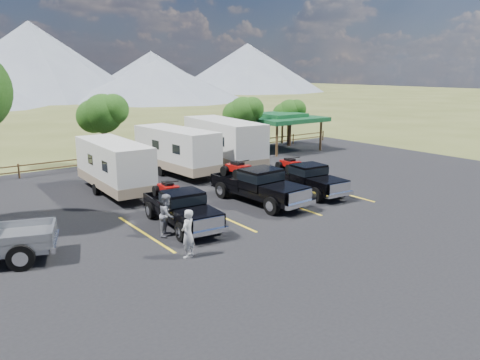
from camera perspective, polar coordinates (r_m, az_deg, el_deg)
ground at (r=20.79m, az=8.58°, el=-6.26°), size 320.00×320.00×0.00m
asphalt_lot at (r=22.88m, az=3.29°, el=-4.23°), size 44.00×34.00×0.04m
stall_lines at (r=23.62m, az=1.74°, el=-3.59°), size 12.12×5.50×0.01m
tree_ne_a at (r=38.54m, az=0.36°, el=8.23°), size 3.11×2.92×4.76m
tree_ne_b at (r=43.15m, az=6.03°, el=8.24°), size 2.77×2.59×4.27m
tree_north at (r=35.03m, az=-16.42°, el=7.76°), size 3.46×3.24×5.25m
rail_fence at (r=36.55m, az=-9.88°, el=3.20°), size 36.12×0.12×1.00m
pavilion at (r=41.12m, az=4.92°, el=7.53°), size 6.20×6.20×3.22m
rig_left at (r=21.20m, az=-7.22°, el=-3.22°), size 2.30×5.58×1.82m
rig_center at (r=24.65m, az=2.15°, el=-0.48°), size 2.45×6.28×2.06m
rig_right at (r=26.87m, az=8.01°, el=0.35°), size 2.32×5.71×1.86m
trailer_left at (r=27.24m, az=-15.09°, el=1.59°), size 2.40×8.51×2.96m
trailer_center at (r=31.39m, az=-7.77°, el=3.56°), size 2.79×8.89×3.08m
trailer_right at (r=33.16m, az=-2.00°, el=4.51°), size 3.37×9.89×3.42m
person_a at (r=17.61m, az=-6.38°, el=-6.50°), size 0.81×0.73×1.86m
person_b at (r=20.01m, az=-8.86°, el=-4.20°), size 1.11×1.10×1.81m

